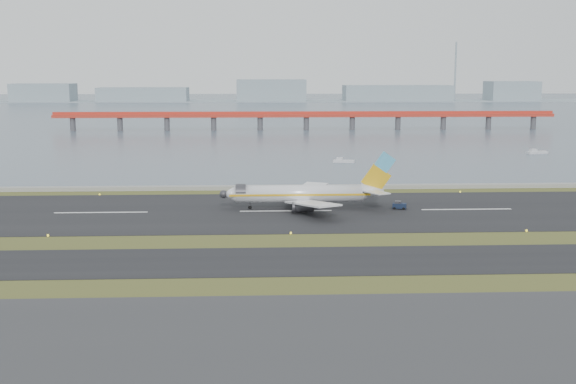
% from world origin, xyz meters
% --- Properties ---
extents(ground, '(1000.00, 1000.00, 0.00)m').
position_xyz_m(ground, '(0.00, 0.00, 0.00)').
color(ground, '#364719').
rests_on(ground, ground).
extents(apron_strip, '(1000.00, 50.00, 0.10)m').
position_xyz_m(apron_strip, '(0.00, -55.00, 0.05)').
color(apron_strip, '#323235').
rests_on(apron_strip, ground).
extents(taxiway_strip, '(1000.00, 18.00, 0.10)m').
position_xyz_m(taxiway_strip, '(0.00, -12.00, 0.05)').
color(taxiway_strip, black).
rests_on(taxiway_strip, ground).
extents(runway_strip, '(1000.00, 45.00, 0.10)m').
position_xyz_m(runway_strip, '(0.00, 30.00, 0.05)').
color(runway_strip, black).
rests_on(runway_strip, ground).
extents(seawall, '(1000.00, 2.50, 1.00)m').
position_xyz_m(seawall, '(0.00, 60.00, 0.50)').
color(seawall, gray).
rests_on(seawall, ground).
extents(bay_water, '(1400.00, 800.00, 1.30)m').
position_xyz_m(bay_water, '(0.00, 460.00, 0.00)').
color(bay_water, '#4B5E6B').
rests_on(bay_water, ground).
extents(red_pier, '(260.00, 5.00, 10.20)m').
position_xyz_m(red_pier, '(20.00, 250.00, 7.28)').
color(red_pier, red).
rests_on(red_pier, ground).
extents(far_shoreline, '(1400.00, 80.00, 60.50)m').
position_xyz_m(far_shoreline, '(13.62, 620.00, 6.07)').
color(far_shoreline, '#8A9AA3').
rests_on(far_shoreline, ground).
extents(airliner, '(38.52, 32.89, 12.80)m').
position_xyz_m(airliner, '(4.67, 32.49, 3.46)').
color(airliner, white).
rests_on(airliner, ground).
extents(pushback_tug, '(3.32, 2.48, 1.89)m').
position_xyz_m(pushback_tug, '(25.21, 31.11, 0.92)').
color(pushback_tug, '#121C32').
rests_on(pushback_tug, ground).
extents(workboat_near, '(7.42, 3.86, 1.72)m').
position_xyz_m(workboat_near, '(22.90, 114.46, 0.54)').
color(workboat_near, silver).
rests_on(workboat_near, ground).
extents(workboat_far, '(8.19, 4.19, 1.90)m').
position_xyz_m(workboat_far, '(97.58, 136.93, 0.60)').
color(workboat_far, silver).
rests_on(workboat_far, ground).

